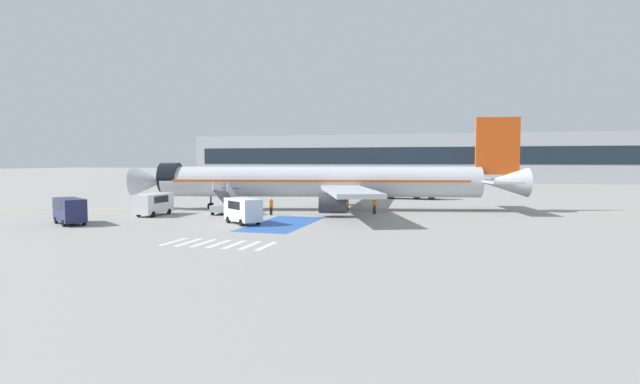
{
  "coord_description": "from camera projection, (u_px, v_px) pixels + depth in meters",
  "views": [
    {
      "loc": [
        13.66,
        -56.54,
        5.91
      ],
      "look_at": [
        -1.07,
        -2.26,
        2.35
      ],
      "focal_mm": 28.0,
      "sensor_mm": 36.0,
      "label": 1
    }
  ],
  "objects": [
    {
      "name": "apron_walkway_bar_5",
      "position": [
        250.0,
        245.0,
        34.76
      ],
      "size": [
        0.44,
        3.6,
        0.01
      ],
      "primitive_type": "cube",
      "color": "silver",
      "rests_on": "ground_plane"
    },
    {
      "name": "apron_walkway_bar_3",
      "position": [
        219.0,
        244.0,
        35.39
      ],
      "size": [
        0.44,
        3.6,
        0.01
      ],
      "primitive_type": "cube",
      "color": "silver",
      "rests_on": "ground_plane"
    },
    {
      "name": "airliner",
      "position": [
        326.0,
        182.0,
        59.14
      ],
      "size": [
        46.62,
        34.02,
        10.92
      ],
      "rotation": [
        0.0,
        0.0,
        1.78
      ],
      "color": "#B7BCC4",
      "rests_on": "ground_plane"
    },
    {
      "name": "service_van_1",
      "position": [
        154.0,
        203.0,
        53.51
      ],
      "size": [
        1.88,
        4.87,
        2.34
      ],
      "rotation": [
        0.0,
        0.0,
        3.14
      ],
      "color": "silver",
      "rests_on": "ground_plane"
    },
    {
      "name": "apron_stand_patch_blue",
      "position": [
        282.0,
        224.0,
        46.62
      ],
      "size": [
        5.1,
        12.28,
        0.01
      ],
      "primitive_type": "cube",
      "color": "#2856A8",
      "rests_on": "ground_plane"
    },
    {
      "name": "boarding_stairs_forward",
      "position": [
        225.0,
        205.0,
        55.61
      ],
      "size": [
        3.14,
        5.51,
        3.6
      ],
      "rotation": [
        0.0,
        0.0,
        0.21
      ],
      "color": "#ADB2BA",
      "rests_on": "ground_plane"
    },
    {
      "name": "service_van_0",
      "position": [
        243.0,
        209.0,
        46.43
      ],
      "size": [
        4.53,
        4.15,
        2.38
      ],
      "rotation": [
        0.0,
        0.0,
        4.04
      ],
      "color": "silver",
      "rests_on": "ground_plane"
    },
    {
      "name": "apron_walkway_bar_4",
      "position": [
        234.0,
        245.0,
        35.08
      ],
      "size": [
        0.44,
        3.6,
        0.01
      ],
      "primitive_type": "cube",
      "color": "silver",
      "rests_on": "ground_plane"
    },
    {
      "name": "apron_walkway_bar_6",
      "position": [
        266.0,
        246.0,
        34.45
      ],
      "size": [
        0.44,
        3.6,
        0.01
      ],
      "primitive_type": "cube",
      "color": "silver",
      "rests_on": "ground_plane"
    },
    {
      "name": "service_van_2",
      "position": [
        70.0,
        209.0,
        46.11
      ],
      "size": [
        4.93,
        4.22,
        2.42
      ],
      "rotation": [
        0.0,
        0.0,
        0.96
      ],
      "color": "#1E234C",
      "rests_on": "ground_plane"
    },
    {
      "name": "ground_crew_1",
      "position": [
        374.0,
        204.0,
        54.8
      ],
      "size": [
        0.43,
        0.25,
        1.87
      ],
      "rotation": [
        0.0,
        0.0,
        0.01
      ],
      "color": "#191E38",
      "rests_on": "ground_plane"
    },
    {
      "name": "ground_crew_2",
      "position": [
        348.0,
        205.0,
        55.97
      ],
      "size": [
        0.25,
        0.44,
        1.63
      ],
      "rotation": [
        0.0,
        0.0,
        1.53
      ],
      "color": "#191E38",
      "rests_on": "ground_plane"
    },
    {
      "name": "apron_walkway_bar_1",
      "position": [
        189.0,
        242.0,
        36.02
      ],
      "size": [
        0.44,
        3.6,
        0.01
      ],
      "primitive_type": "cube",
      "color": "silver",
      "rests_on": "ground_plane"
    },
    {
      "name": "ground_crew_0",
      "position": [
        271.0,
        205.0,
        53.99
      ],
      "size": [
        0.48,
        0.45,
        1.84
      ],
      "rotation": [
        0.0,
        0.0,
        0.71
      ],
      "color": "black",
      "rests_on": "ground_plane"
    },
    {
      "name": "terminal_building",
      "position": [
        432.0,
        158.0,
        138.96
      ],
      "size": [
        139.27,
        12.1,
        13.14
      ],
      "color": "#9EA3A8",
      "rests_on": "ground_plane"
    },
    {
      "name": "ground_plane",
      "position": [
        334.0,
        211.0,
        58.4
      ],
      "size": [
        600.0,
        600.0,
        0.0
      ],
      "primitive_type": "plane",
      "color": "gray"
    },
    {
      "name": "apron_walkway_bar_0",
      "position": [
        174.0,
        242.0,
        36.33
      ],
      "size": [
        0.44,
        3.6,
        0.01
      ],
      "primitive_type": "cube",
      "color": "silver",
      "rests_on": "ground_plane"
    },
    {
      "name": "apron_walkway_bar_2",
      "position": [
        204.0,
        243.0,
        35.7
      ],
      "size": [
        0.44,
        3.6,
        0.01
      ],
      "primitive_type": "cube",
      "color": "silver",
      "rests_on": "ground_plane"
    },
    {
      "name": "apron_leadline_yellow",
      "position": [
        320.0,
        210.0,
        59.4
      ],
      "size": [
        79.87,
        16.93,
        0.01
      ],
      "primitive_type": "cube",
      "rotation": [
        0.0,
        0.0,
        1.78
      ],
      "color": "gold",
      "rests_on": "ground_plane"
    },
    {
      "name": "fuel_tanker",
      "position": [
        413.0,
        187.0,
        76.39
      ],
      "size": [
        8.89,
        2.92,
        3.67
      ],
      "rotation": [
        0.0,
        0.0,
        1.53
      ],
      "color": "#38383D",
      "rests_on": "ground_plane"
    }
  ]
}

